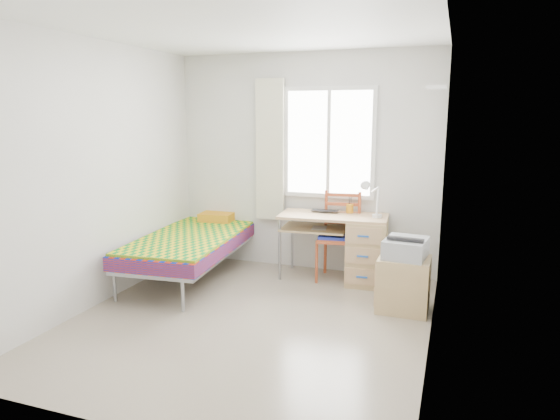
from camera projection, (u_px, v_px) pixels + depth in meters
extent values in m
plane|color=#BCAD93|center=(249.00, 320.00, 4.64)|extent=(3.50, 3.50, 0.00)
plane|color=white|center=(246.00, 27.00, 4.14)|extent=(3.50, 3.50, 0.00)
plane|color=silver|center=(305.00, 163.00, 6.01)|extent=(3.20, 0.00, 3.20)
plane|color=silver|center=(98.00, 175.00, 4.91)|extent=(0.00, 3.50, 3.50)
plane|color=silver|center=(438.00, 191.00, 3.86)|extent=(0.00, 3.50, 3.50)
cube|color=white|center=(329.00, 143.00, 5.84)|extent=(1.10, 0.04, 1.30)
cube|color=white|center=(329.00, 143.00, 5.83)|extent=(1.00, 0.02, 1.20)
cube|color=white|center=(329.00, 143.00, 5.83)|extent=(0.04, 0.02, 1.20)
cube|color=beige|center=(270.00, 150.00, 6.05)|extent=(0.35, 0.05, 1.70)
cube|color=white|center=(437.00, 87.00, 5.03)|extent=(0.20, 0.32, 0.03)
cube|color=#92959A|center=(194.00, 249.00, 5.78)|extent=(1.10, 2.14, 0.06)
cube|color=#AB230B|center=(193.00, 242.00, 5.76)|extent=(1.14, 2.16, 0.14)
cube|color=yellow|center=(192.00, 235.00, 5.73)|extent=(1.11, 2.04, 0.03)
cube|color=tan|center=(230.00, 210.00, 6.65)|extent=(0.99, 0.13, 0.57)
cube|color=orange|center=(218.00, 216.00, 6.43)|extent=(0.44, 0.38, 0.10)
cylinder|color=#92959A|center=(115.00, 286.00, 5.08)|extent=(0.04, 0.04, 0.33)
cylinder|color=#92959A|center=(256.00, 247.00, 6.55)|extent=(0.04, 0.04, 0.33)
cube|color=tan|center=(333.00, 216.00, 5.67)|extent=(1.25, 0.64, 0.03)
cube|color=tan|center=(367.00, 251.00, 5.61)|extent=(0.46, 0.57, 0.73)
cube|color=tan|center=(314.00, 228.00, 5.77)|extent=(0.77, 0.57, 0.02)
cylinder|color=#92959A|center=(280.00, 249.00, 5.71)|extent=(0.03, 0.03, 0.73)
cylinder|color=#92959A|center=(292.00, 240.00, 6.14)|extent=(0.03, 0.03, 0.73)
cube|color=#9C461E|center=(338.00, 238.00, 5.68)|extent=(0.49, 0.49, 0.04)
cube|color=navy|center=(338.00, 235.00, 5.68)|extent=(0.47, 0.47, 0.04)
cube|color=#9C461E|center=(343.00, 209.00, 5.81)|extent=(0.39, 0.08, 0.44)
cylinder|color=#9C461E|center=(317.00, 262.00, 5.61)|extent=(0.03, 0.03, 0.49)
cylinder|color=#9C461E|center=(359.00, 235.00, 5.80)|extent=(0.04, 0.04, 1.01)
cube|color=tan|center=(404.00, 284.00, 4.84)|extent=(0.49, 0.44, 0.53)
cube|color=tan|center=(379.00, 269.00, 4.90)|extent=(0.02, 0.39, 0.19)
cube|color=tan|center=(378.00, 291.00, 4.94)|extent=(0.02, 0.39, 0.19)
cube|color=#A2A3AA|center=(406.00, 248.00, 4.80)|extent=(0.43, 0.48, 0.18)
cube|color=black|center=(406.00, 239.00, 4.78)|extent=(0.34, 0.39, 0.02)
imported|color=black|center=(324.00, 212.00, 5.77)|extent=(0.33, 0.23, 0.03)
cylinder|color=orange|center=(350.00, 208.00, 5.77)|extent=(0.09, 0.09, 0.10)
cylinder|color=white|center=(377.00, 216.00, 5.52)|extent=(0.11, 0.11, 0.03)
cylinder|color=white|center=(378.00, 202.00, 5.49)|extent=(0.02, 0.13, 0.29)
cylinder|color=white|center=(375.00, 190.00, 5.40)|extent=(0.14, 0.26, 0.12)
cone|color=white|center=(366.00, 188.00, 5.32)|extent=(0.15, 0.17, 0.14)
imported|color=gray|center=(312.00, 228.00, 5.75)|extent=(0.20, 0.25, 0.02)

